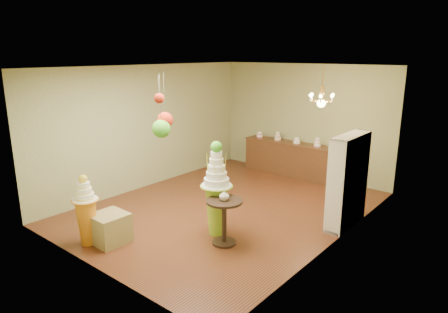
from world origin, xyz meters
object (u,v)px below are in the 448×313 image
Objects in this scene: pedestal_orange at (86,216)px; round_table at (224,216)px; pedestal_green at (217,197)px; sideboard at (296,159)px.

pedestal_orange is 1.51× the size of round_table.
pedestal_orange is 2.40m from round_table.
pedestal_green is 4.14m from sideboard.
pedestal_green is 0.46m from round_table.
pedestal_green reaches higher than round_table.
pedestal_green is 0.58× the size of sideboard.
pedestal_orange is at bearing -140.50° from round_table.
sideboard is 3.61× the size of round_table.
pedestal_orange reaches higher than round_table.
sideboard is (0.83, 5.82, -0.05)m from pedestal_orange.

